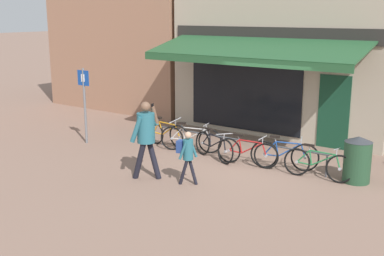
{
  "coord_description": "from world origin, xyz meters",
  "views": [
    {
      "loc": [
        5.65,
        -10.68,
        3.78
      ],
      "look_at": [
        -0.94,
        -1.39,
        1.05
      ],
      "focal_mm": 45.0,
      "sensor_mm": 36.0,
      "label": 1
    }
  ],
  "objects_px": {
    "bicycle_red": "(247,152)",
    "pedestrian_adult": "(146,132)",
    "bicycle_orange": "(166,134)",
    "parking_sign": "(84,98)",
    "bicycle_blue": "(284,155)",
    "litter_bin": "(357,159)",
    "bicycle_green": "(318,164)",
    "bicycle_black": "(214,146)",
    "pedestrian_child": "(187,151)",
    "bicycle_silver": "(191,139)"
  },
  "relations": [
    {
      "from": "bicycle_orange",
      "to": "parking_sign",
      "type": "xyz_separation_m",
      "value": [
        -2.21,
        -1.04,
        0.98
      ]
    },
    {
      "from": "bicycle_red",
      "to": "pedestrian_child",
      "type": "bearing_deg",
      "value": -108.23
    },
    {
      "from": "bicycle_orange",
      "to": "bicycle_blue",
      "type": "bearing_deg",
      "value": 4.3
    },
    {
      "from": "parking_sign",
      "to": "bicycle_red",
      "type": "bearing_deg",
      "value": 9.78
    },
    {
      "from": "bicycle_silver",
      "to": "pedestrian_adult",
      "type": "relative_size",
      "value": 0.94
    },
    {
      "from": "bicycle_orange",
      "to": "bicycle_green",
      "type": "height_order",
      "value": "bicycle_orange"
    },
    {
      "from": "bicycle_red",
      "to": "pedestrian_adult",
      "type": "xyz_separation_m",
      "value": [
        -1.43,
        -2.22,
        0.76
      ]
    },
    {
      "from": "bicycle_black",
      "to": "bicycle_green",
      "type": "height_order",
      "value": "bicycle_green"
    },
    {
      "from": "bicycle_orange",
      "to": "bicycle_green",
      "type": "bearing_deg",
      "value": 1.83
    },
    {
      "from": "bicycle_green",
      "to": "bicycle_red",
      "type": "bearing_deg",
      "value": 179.4
    },
    {
      "from": "pedestrian_child",
      "to": "litter_bin",
      "type": "distance_m",
      "value": 3.89
    },
    {
      "from": "bicycle_orange",
      "to": "bicycle_green",
      "type": "relative_size",
      "value": 1.04
    },
    {
      "from": "bicycle_green",
      "to": "pedestrian_child",
      "type": "relative_size",
      "value": 1.35
    },
    {
      "from": "bicycle_green",
      "to": "pedestrian_child",
      "type": "xyz_separation_m",
      "value": [
        -2.26,
        -2.08,
        0.43
      ]
    },
    {
      "from": "bicycle_black",
      "to": "pedestrian_child",
      "type": "bearing_deg",
      "value": -53.15
    },
    {
      "from": "bicycle_blue",
      "to": "litter_bin",
      "type": "relative_size",
      "value": 1.51
    },
    {
      "from": "bicycle_silver",
      "to": "bicycle_blue",
      "type": "distance_m",
      "value": 2.81
    },
    {
      "from": "bicycle_black",
      "to": "pedestrian_child",
      "type": "height_order",
      "value": "pedestrian_child"
    },
    {
      "from": "bicycle_black",
      "to": "pedestrian_child",
      "type": "relative_size",
      "value": 1.28
    },
    {
      "from": "bicycle_red",
      "to": "litter_bin",
      "type": "distance_m",
      "value": 2.67
    },
    {
      "from": "bicycle_blue",
      "to": "pedestrian_child",
      "type": "relative_size",
      "value": 1.31
    },
    {
      "from": "bicycle_silver",
      "to": "bicycle_red",
      "type": "xyz_separation_m",
      "value": [
        1.91,
        -0.22,
        -0.01
      ]
    },
    {
      "from": "litter_bin",
      "to": "bicycle_orange",
      "type": "bearing_deg",
      "value": -177.92
    },
    {
      "from": "bicycle_green",
      "to": "pedestrian_child",
      "type": "bearing_deg",
      "value": -140.69
    },
    {
      "from": "bicycle_black",
      "to": "bicycle_red",
      "type": "xyz_separation_m",
      "value": [
        1.0,
        0.01,
        0.01
      ]
    },
    {
      "from": "bicycle_orange",
      "to": "bicycle_black",
      "type": "xyz_separation_m",
      "value": [
        1.75,
        -0.19,
        -0.04
      ]
    },
    {
      "from": "bicycle_green",
      "to": "pedestrian_adult",
      "type": "relative_size",
      "value": 0.91
    },
    {
      "from": "bicycle_orange",
      "to": "parking_sign",
      "type": "bearing_deg",
      "value": -151.84
    },
    {
      "from": "bicycle_black",
      "to": "bicycle_red",
      "type": "relative_size",
      "value": 0.95
    },
    {
      "from": "bicycle_orange",
      "to": "litter_bin",
      "type": "relative_size",
      "value": 1.62
    },
    {
      "from": "bicycle_orange",
      "to": "bicycle_red",
      "type": "relative_size",
      "value": 1.04
    },
    {
      "from": "bicycle_red",
      "to": "bicycle_blue",
      "type": "bearing_deg",
      "value": 10.29
    },
    {
      "from": "pedestrian_child",
      "to": "bicycle_red",
      "type": "bearing_deg",
      "value": 65.78
    },
    {
      "from": "bicycle_orange",
      "to": "bicycle_blue",
      "type": "relative_size",
      "value": 1.07
    },
    {
      "from": "pedestrian_child",
      "to": "bicycle_silver",
      "type": "bearing_deg",
      "value": 111.85
    },
    {
      "from": "bicycle_black",
      "to": "litter_bin",
      "type": "distance_m",
      "value": 3.66
    },
    {
      "from": "bicycle_red",
      "to": "pedestrian_adult",
      "type": "height_order",
      "value": "pedestrian_adult"
    },
    {
      "from": "bicycle_blue",
      "to": "pedestrian_adult",
      "type": "bearing_deg",
      "value": -152.5
    },
    {
      "from": "pedestrian_child",
      "to": "litter_bin",
      "type": "height_order",
      "value": "pedestrian_child"
    },
    {
      "from": "bicycle_black",
      "to": "bicycle_blue",
      "type": "xyz_separation_m",
      "value": [
        1.89,
        0.27,
        0.02
      ]
    },
    {
      "from": "bicycle_blue",
      "to": "parking_sign",
      "type": "distance_m",
      "value": 6.05
    },
    {
      "from": "bicycle_orange",
      "to": "parking_sign",
      "type": "relative_size",
      "value": 0.78
    },
    {
      "from": "bicycle_silver",
      "to": "bicycle_orange",
      "type": "bearing_deg",
      "value": 164.24
    },
    {
      "from": "pedestrian_child",
      "to": "parking_sign",
      "type": "height_order",
      "value": "parking_sign"
    },
    {
      "from": "bicycle_silver",
      "to": "bicycle_blue",
      "type": "xyz_separation_m",
      "value": [
        2.81,
        0.04,
        0.01
      ]
    },
    {
      "from": "bicycle_orange",
      "to": "parking_sign",
      "type": "distance_m",
      "value": 2.63
    },
    {
      "from": "bicycle_black",
      "to": "pedestrian_child",
      "type": "xyz_separation_m",
      "value": [
        0.56,
        -1.98,
        0.43
      ]
    },
    {
      "from": "bicycle_silver",
      "to": "litter_bin",
      "type": "bearing_deg",
      "value": -16.12
    },
    {
      "from": "bicycle_blue",
      "to": "litter_bin",
      "type": "distance_m",
      "value": 1.75
    },
    {
      "from": "bicycle_blue",
      "to": "pedestrian_child",
      "type": "bearing_deg",
      "value": -139.88
    }
  ]
}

